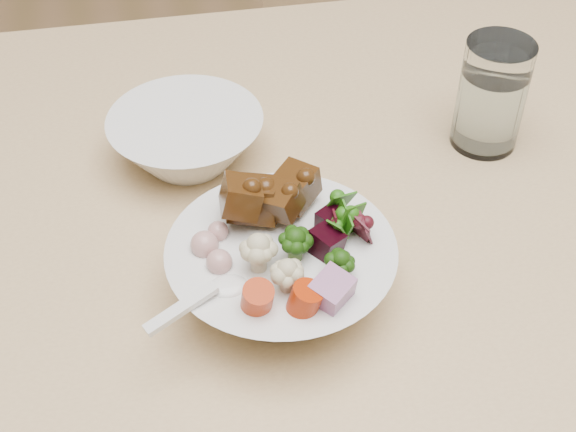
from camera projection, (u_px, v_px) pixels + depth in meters
The scene contains 5 objects.
chair_far at pixel (357, 101), 1.50m from camera, with size 0.44×0.44×0.79m.
food_bowl at pixel (283, 267), 0.66m from camera, with size 0.19×0.19×0.10m.
soup_spoon at pixel (216, 293), 0.61m from camera, with size 0.09×0.05×0.02m.
water_glass at pixel (491, 99), 0.80m from camera, with size 0.07×0.07×0.12m.
side_bowl at pixel (187, 139), 0.80m from camera, with size 0.15×0.15×0.05m, color white, non-canonical shape.
Camera 1 is at (-0.27, -0.36, 1.31)m, focal length 50.00 mm.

